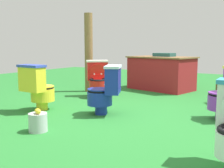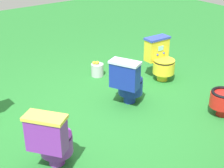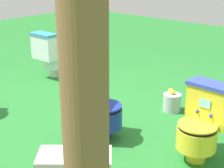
# 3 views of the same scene
# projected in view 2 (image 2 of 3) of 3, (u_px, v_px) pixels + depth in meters

# --- Properties ---
(ground) EXTENTS (14.00, 14.00, 0.00)m
(ground) POSITION_uv_depth(u_px,v_px,m) (111.00, 115.00, 4.82)
(ground) COLOR #26752D
(toilet_purple) EXTENTS (0.63, 0.62, 0.73)m
(toilet_purple) POSITION_uv_depth(u_px,v_px,m) (52.00, 139.00, 3.65)
(toilet_purple) COLOR purple
(toilet_purple) RESTS_ON ground
(toilet_yellow) EXTENTS (0.44, 0.50, 0.73)m
(toilet_yellow) POSITION_uv_depth(u_px,v_px,m) (161.00, 59.00, 5.78)
(toilet_yellow) COLOR yellow
(toilet_yellow) RESTS_ON ground
(toilet_blue) EXTENTS (0.62, 0.57, 0.73)m
(toilet_blue) POSITION_uv_depth(u_px,v_px,m) (128.00, 81.00, 4.96)
(toilet_blue) COLOR #192D9E
(toilet_blue) RESTS_ON ground
(lemon_bucket) EXTENTS (0.22, 0.22, 0.28)m
(lemon_bucket) POSITION_uv_depth(u_px,v_px,m) (97.00, 70.00, 5.99)
(lemon_bucket) COLOR #B7B7BF
(lemon_bucket) RESTS_ON ground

